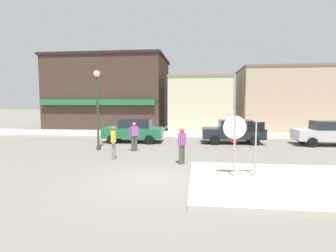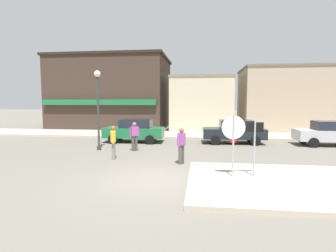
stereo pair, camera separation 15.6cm
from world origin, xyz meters
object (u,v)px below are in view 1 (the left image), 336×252
parked_car_nearest (134,130)px  pedestrian_crossing_near (114,142)px  pedestrian_kerb_side (182,145)px  pedestrian_crossing_far (134,136)px  stop_sign (235,137)px  parked_car_third (328,133)px  parked_car_second (233,131)px  one_way_sign (256,143)px  lamp_post (97,98)px

parked_car_nearest → pedestrian_crossing_near: 5.39m
pedestrian_crossing_near → pedestrian_kerb_side: size_ratio=1.00×
pedestrian_crossing_far → pedestrian_kerb_side: bearing=-44.0°
stop_sign → parked_car_third: (6.90, 8.19, -0.71)m
parked_car_second → pedestrian_crossing_far: bearing=-149.3°
one_way_sign → stop_sign: bearing=-173.0°
lamp_post → pedestrian_crossing_far: bearing=-1.4°
parked_car_third → pedestrian_kerb_side: 10.70m
stop_sign → pedestrian_crossing_far: bearing=134.2°
parked_car_second → pedestrian_crossing_near: (-6.32, -5.70, 0.06)m
parked_car_second → parked_car_third: (5.83, -0.23, 0.00)m
pedestrian_kerb_side → parked_car_nearest: bearing=121.7°
parked_car_nearest → parked_car_second: size_ratio=0.99×
stop_sign → parked_car_second: stop_sign is taller
pedestrian_crossing_near → pedestrian_crossing_far: bearing=78.4°
one_way_sign → parked_car_third: (6.16, 8.10, -0.52)m
parked_car_nearest → one_way_sign: bearing=-51.6°
one_way_sign → parked_car_second: one_way_sign is taller
parked_car_nearest → lamp_post: bearing=-112.6°
parked_car_third → pedestrian_crossing_far: 12.14m
one_way_sign → pedestrian_crossing_far: 7.37m
lamp_post → pedestrian_crossing_near: lamp_post is taller
one_way_sign → parked_car_third: one_way_sign is taller
lamp_post → parked_car_nearest: lamp_post is taller
lamp_post → pedestrian_crossing_near: 3.50m
lamp_post → parked_car_third: size_ratio=1.14×
stop_sign → parked_car_nearest: size_ratio=0.57×
parked_car_nearest → parked_car_third: 12.50m
parked_car_third → pedestrian_crossing_near: bearing=-155.8°
lamp_post → pedestrian_crossing_far: size_ratio=2.82×
stop_sign → pedestrian_crossing_far: stop_sign is taller
parked_car_second → pedestrian_kerb_side: bearing=-116.0°
parked_car_nearest → parked_car_second: (6.67, 0.32, 0.00)m
stop_sign → pedestrian_kerb_side: size_ratio=1.43×
pedestrian_crossing_near → pedestrian_kerb_side: bearing=-9.0°
parked_car_second → one_way_sign: bearing=-92.3°
lamp_post → parked_car_second: bearing=23.3°
one_way_sign → pedestrian_crossing_far: (-5.54, 4.85, -0.46)m
pedestrian_kerb_side → one_way_sign: bearing=-38.0°
parked_car_second → stop_sign: bearing=-97.2°
pedestrian_crossing_near → lamp_post: bearing=126.0°
stop_sign → pedestrian_crossing_near: 5.95m
parked_car_third → one_way_sign: bearing=-127.3°
pedestrian_crossing_far → lamp_post: bearing=178.6°
parked_car_nearest → pedestrian_crossing_near: bearing=-86.3°
stop_sign → parked_car_second: (1.07, 8.42, -0.71)m
one_way_sign → parked_car_nearest: 10.23m
stop_sign → one_way_sign: (0.74, 0.09, -0.19)m
lamp_post → pedestrian_crossing_near: size_ratio=2.82×
lamp_post → parked_car_second: size_ratio=1.12×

